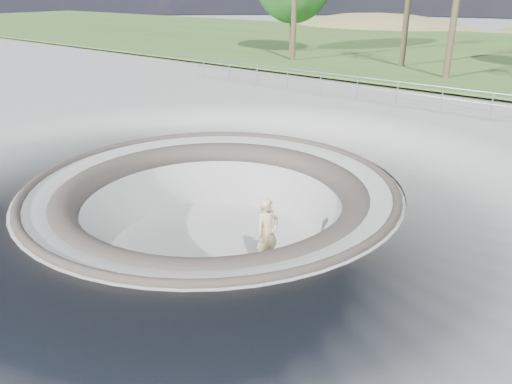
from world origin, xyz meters
TOP-DOWN VIEW (x-y plane):
  - ground at (0.00, 0.00)m, footprint 180.00×180.00m
  - skate_bowl at (0.00, 0.00)m, footprint 14.00×14.00m
  - safety_railing at (0.00, 12.00)m, footprint 25.00×0.06m
  - skateboard at (1.97, -0.04)m, footprint 0.90×0.43m
  - skater at (1.97, -0.04)m, footprint 0.61×0.78m

SIDE VIEW (x-z plane):
  - skate_bowl at x=0.00m, z-range -3.88..0.22m
  - skateboard at x=1.97m, z-range -1.87..-1.78m
  - skater at x=1.97m, z-range -1.81..0.11m
  - ground at x=0.00m, z-range 0.00..0.00m
  - safety_railing at x=0.00m, z-range 0.18..1.20m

